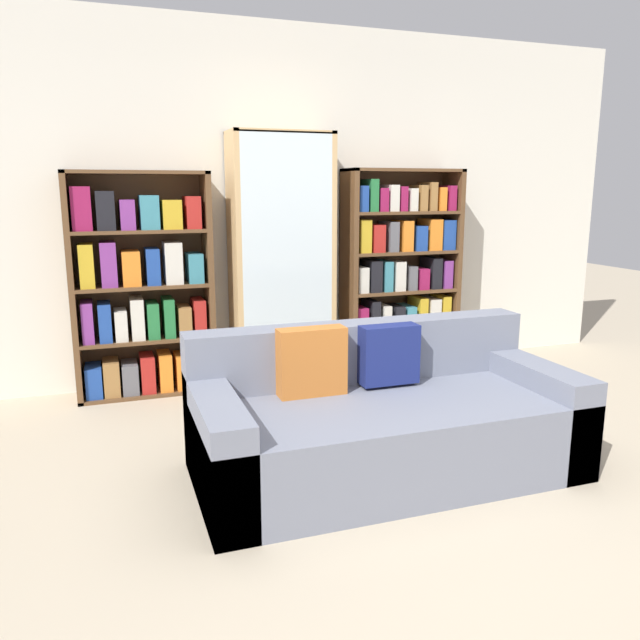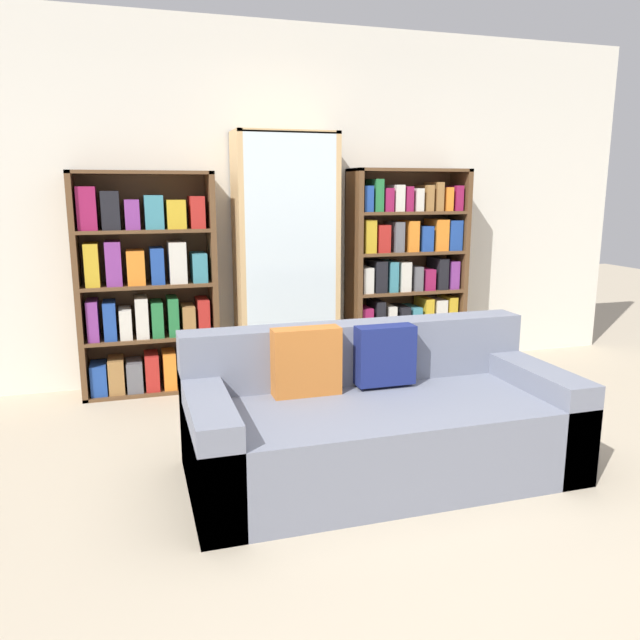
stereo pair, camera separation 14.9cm
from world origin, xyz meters
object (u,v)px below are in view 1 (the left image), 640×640
couch (382,421)px  display_cabinet (281,261)px  wine_bottle (385,392)px  bookshelf_right (401,274)px  bookshelf_left (142,292)px

couch → display_cabinet: 1.86m
couch → wine_bottle: 0.89m
couch → bookshelf_right: 2.06m
display_cabinet → bookshelf_right: (1.02, 0.02, -0.15)m
bookshelf_left → display_cabinet: (1.04, -0.02, 0.18)m
couch → bookshelf_right: (0.96, 1.75, 0.52)m
bookshelf_left → wine_bottle: (1.48, -0.96, -0.62)m
display_cabinet → bookshelf_right: display_cabinet is taller
bookshelf_left → wine_bottle: 1.87m
couch → display_cabinet: size_ratio=1.05×
bookshelf_left → display_cabinet: size_ratio=0.85×
display_cabinet → wine_bottle: bearing=-64.6°
bookshelf_left → display_cabinet: 1.05m
display_cabinet → wine_bottle: 1.31m
bookshelf_left → wine_bottle: size_ratio=4.60×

